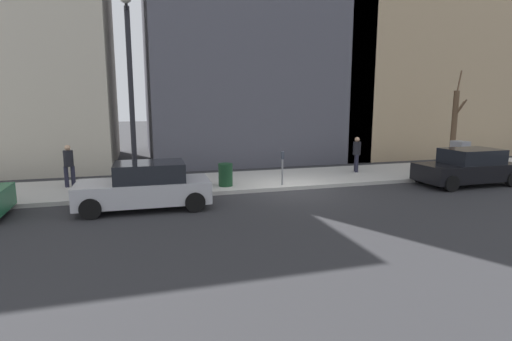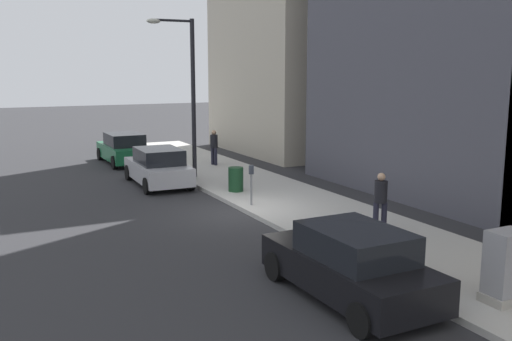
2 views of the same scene
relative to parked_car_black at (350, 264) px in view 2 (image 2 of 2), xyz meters
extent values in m
plane|color=#2B2B2D|center=(1.08, 7.43, -0.74)|extent=(120.00, 120.00, 0.00)
cube|color=#B2AFA8|center=(3.08, 7.43, -0.66)|extent=(4.00, 36.00, 0.15)
cube|color=black|center=(0.00, 0.05, -0.17)|extent=(1.85, 4.22, 0.70)
cube|color=black|center=(0.00, -0.15, 0.48)|extent=(1.63, 2.22, 0.60)
cylinder|color=black|center=(-0.87, 1.59, -0.42)|extent=(0.23, 0.64, 0.64)
cylinder|color=black|center=(0.83, 1.61, -0.42)|extent=(0.23, 0.64, 0.64)
cylinder|color=black|center=(-0.83, -1.51, -0.42)|extent=(0.23, 0.64, 0.64)
cylinder|color=black|center=(0.87, -1.48, -0.42)|extent=(0.23, 0.64, 0.64)
cube|color=#B7B7BC|center=(-0.06, 13.08, -0.17)|extent=(1.90, 4.24, 0.70)
cube|color=black|center=(-0.06, 12.88, 0.48)|extent=(1.65, 2.24, 0.60)
cylinder|color=black|center=(-0.87, 14.65, -0.42)|extent=(0.24, 0.65, 0.64)
cylinder|color=black|center=(0.83, 14.61, -0.42)|extent=(0.24, 0.65, 0.64)
cylinder|color=black|center=(-0.94, 11.55, -0.42)|extent=(0.24, 0.65, 0.64)
cylinder|color=black|center=(0.76, 11.51, -0.42)|extent=(0.24, 0.65, 0.64)
cube|color=#196038|center=(0.03, 19.13, -0.17)|extent=(1.85, 4.22, 0.70)
cube|color=black|center=(0.03, 18.93, 0.48)|extent=(1.63, 2.22, 0.60)
cylinder|color=black|center=(-0.84, 20.67, -0.42)|extent=(0.23, 0.64, 0.64)
cylinder|color=black|center=(0.86, 20.69, -0.42)|extent=(0.23, 0.64, 0.64)
cylinder|color=black|center=(-0.80, 17.57, -0.42)|extent=(0.23, 0.64, 0.64)
cylinder|color=black|center=(0.90, 17.59, -0.42)|extent=(0.23, 0.64, 0.64)
cylinder|color=slate|center=(1.53, 7.70, -0.06)|extent=(0.07, 0.07, 1.05)
cube|color=#2D333D|center=(1.53, 7.70, 0.61)|extent=(0.14, 0.10, 0.30)
cube|color=#A8A399|center=(2.38, -1.78, -0.50)|extent=(0.83, 0.61, 0.18)
cube|color=#939399|center=(2.38, -1.78, 0.22)|extent=(0.75, 0.55, 1.25)
cylinder|color=black|center=(1.63, 13.34, 2.66)|extent=(0.18, 0.18, 6.50)
cylinder|color=black|center=(0.83, 13.34, 5.81)|extent=(1.60, 0.10, 0.10)
ellipsoid|color=beige|center=(0.03, 13.34, 5.76)|extent=(0.56, 0.32, 0.20)
cylinder|color=#14381E|center=(1.98, 9.93, -0.14)|extent=(0.56, 0.56, 0.90)
cylinder|color=#1E1E2D|center=(3.49, 3.23, -0.18)|extent=(0.16, 0.16, 0.82)
cylinder|color=#1E1E2D|center=(3.26, 3.31, -0.18)|extent=(0.16, 0.16, 0.82)
cylinder|color=black|center=(3.37, 3.27, 0.54)|extent=(0.36, 0.36, 0.62)
sphere|color=tan|center=(3.37, 3.27, 0.96)|extent=(0.22, 0.22, 0.22)
cylinder|color=#1E1E2D|center=(3.51, 15.94, -0.18)|extent=(0.16, 0.16, 0.82)
cylinder|color=#1E1E2D|center=(3.57, 15.71, -0.18)|extent=(0.16, 0.16, 0.82)
cylinder|color=black|center=(3.54, 15.83, 0.54)|extent=(0.36, 0.36, 0.62)
sphere|color=tan|center=(3.54, 15.83, 0.96)|extent=(0.22, 0.22, 0.22)
cube|color=#BCB29E|center=(11.37, 19.23, 7.70)|extent=(9.59, 9.59, 16.86)
camera|label=1|loc=(-13.27, 13.18, 2.73)|focal=28.00mm
camera|label=2|loc=(-6.66, -9.03, 3.89)|focal=40.00mm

